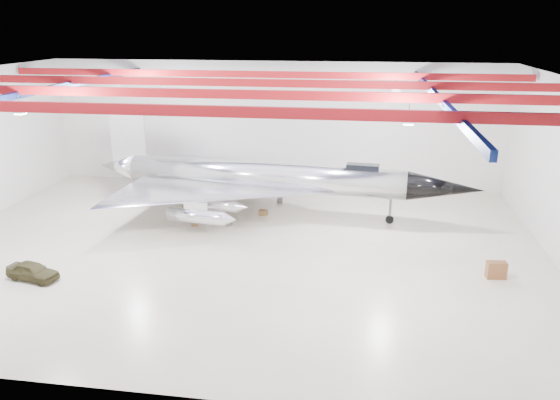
# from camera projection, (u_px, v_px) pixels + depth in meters

# --- Properties ---
(floor) EXTENTS (40.00, 40.00, 0.00)m
(floor) POSITION_uv_depth(u_px,v_px,m) (236.00, 248.00, 35.89)
(floor) COLOR beige
(floor) RESTS_ON ground
(wall_back) EXTENTS (40.00, 0.00, 40.00)m
(wall_back) POSITION_uv_depth(u_px,v_px,m) (273.00, 125.00, 48.28)
(wall_back) COLOR silver
(wall_back) RESTS_ON floor
(ceiling) EXTENTS (40.00, 40.00, 0.00)m
(ceiling) POSITION_uv_depth(u_px,v_px,m) (231.00, 78.00, 32.48)
(ceiling) COLOR #0A0F38
(ceiling) RESTS_ON wall_back
(ceiling_structure) EXTENTS (39.50, 29.50, 1.08)m
(ceiling_structure) POSITION_uv_depth(u_px,v_px,m) (232.00, 89.00, 32.69)
(ceiling_structure) COLOR maroon
(ceiling_structure) RESTS_ON ceiling
(jet_aircraft) EXTENTS (29.91, 18.53, 8.15)m
(jet_aircraft) POSITION_uv_depth(u_px,v_px,m) (263.00, 180.00, 41.64)
(jet_aircraft) COLOR silver
(jet_aircraft) RESTS_ON floor
(jeep) EXTENTS (3.31, 1.84, 1.07)m
(jeep) POSITION_uv_depth(u_px,v_px,m) (33.00, 271.00, 31.30)
(jeep) COLOR #3D391E
(jeep) RESTS_ON floor
(desk) EXTENTS (1.16, 0.67, 1.01)m
(desk) POSITION_uv_depth(u_px,v_px,m) (496.00, 270.00, 31.50)
(desk) COLOR brown
(desk) RESTS_ON floor
(crate_ply) EXTENTS (0.54, 0.49, 0.31)m
(crate_ply) POSITION_uv_depth(u_px,v_px,m) (194.00, 224.00, 39.75)
(crate_ply) COLOR olive
(crate_ply) RESTS_ON floor
(toolbox_red) EXTENTS (0.50, 0.44, 0.29)m
(toolbox_red) POSITION_uv_depth(u_px,v_px,m) (230.00, 209.00, 42.81)
(toolbox_red) COLOR maroon
(toolbox_red) RESTS_ON floor
(engine_drum) EXTENTS (0.61, 0.61, 0.45)m
(engine_drum) POSITION_uv_depth(u_px,v_px,m) (229.00, 222.00, 39.81)
(engine_drum) COLOR #59595B
(engine_drum) RESTS_ON floor
(parts_bin) EXTENTS (0.66, 0.57, 0.41)m
(parts_bin) POSITION_uv_depth(u_px,v_px,m) (263.00, 213.00, 41.95)
(parts_bin) COLOR olive
(parts_bin) RESTS_ON floor
(oil_barrel) EXTENTS (0.67, 0.59, 0.41)m
(oil_barrel) POSITION_uv_depth(u_px,v_px,m) (226.00, 210.00, 42.54)
(oil_barrel) COLOR olive
(oil_barrel) RESTS_ON floor
(spares_box) EXTENTS (0.53, 0.53, 0.40)m
(spares_box) POSITION_uv_depth(u_px,v_px,m) (280.00, 200.00, 44.90)
(spares_box) COLOR #59595B
(spares_box) RESTS_ON floor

